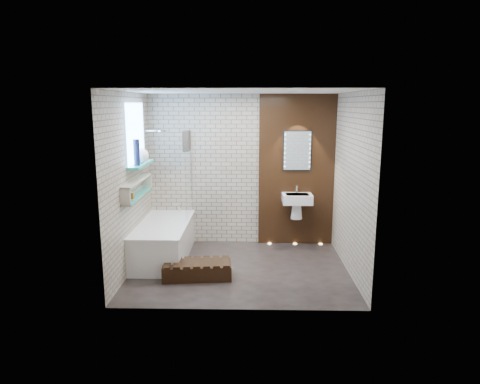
{
  "coord_description": "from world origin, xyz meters",
  "views": [
    {
      "loc": [
        0.15,
        -6.1,
        2.43
      ],
      "look_at": [
        0.0,
        0.15,
        1.15
      ],
      "focal_mm": 32.25,
      "sensor_mm": 36.0,
      "label": 1
    }
  ],
  "objects_px": {
    "washbasin": "(297,202)",
    "walnut_step": "(197,270)",
    "bath_screen": "(188,175)",
    "led_mirror": "(297,151)",
    "bathtub": "(164,241)"
  },
  "relations": [
    {
      "from": "bath_screen",
      "to": "washbasin",
      "type": "height_order",
      "value": "bath_screen"
    },
    {
      "from": "washbasin",
      "to": "led_mirror",
      "type": "relative_size",
      "value": 0.83
    },
    {
      "from": "bathtub",
      "to": "led_mirror",
      "type": "xyz_separation_m",
      "value": [
        2.17,
        0.78,
        1.36
      ]
    },
    {
      "from": "washbasin",
      "to": "bath_screen",
      "type": "bearing_deg",
      "value": -174.22
    },
    {
      "from": "washbasin",
      "to": "walnut_step",
      "type": "xyz_separation_m",
      "value": [
        -1.55,
        -1.41,
        -0.68
      ]
    },
    {
      "from": "led_mirror",
      "to": "bath_screen",
      "type": "bearing_deg",
      "value": -169.34
    },
    {
      "from": "bath_screen",
      "to": "washbasin",
      "type": "distance_m",
      "value": 1.89
    },
    {
      "from": "bath_screen",
      "to": "led_mirror",
      "type": "bearing_deg",
      "value": 10.66
    },
    {
      "from": "bathtub",
      "to": "led_mirror",
      "type": "bearing_deg",
      "value": 19.78
    },
    {
      "from": "washbasin",
      "to": "walnut_step",
      "type": "bearing_deg",
      "value": -137.74
    },
    {
      "from": "bath_screen",
      "to": "walnut_step",
      "type": "height_order",
      "value": "bath_screen"
    },
    {
      "from": "led_mirror",
      "to": "walnut_step",
      "type": "height_order",
      "value": "led_mirror"
    },
    {
      "from": "washbasin",
      "to": "led_mirror",
      "type": "height_order",
      "value": "led_mirror"
    },
    {
      "from": "led_mirror",
      "to": "washbasin",
      "type": "bearing_deg",
      "value": -90.0
    },
    {
      "from": "walnut_step",
      "to": "washbasin",
      "type": "bearing_deg",
      "value": 42.26
    }
  ]
}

